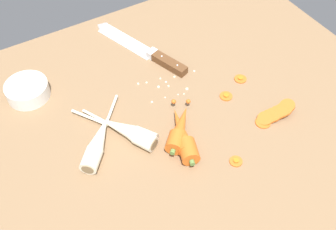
# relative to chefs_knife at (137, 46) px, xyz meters

# --- Properties ---
(ground_plane) EXTENTS (1.20, 0.90, 0.04)m
(ground_plane) POSITION_rel_chefs_knife_xyz_m (-0.06, -0.26, -0.03)
(ground_plane) COLOR brown
(chefs_knife) EXTENTS (0.15, 0.34, 0.04)m
(chefs_knife) POSITION_rel_chefs_knife_xyz_m (0.00, 0.00, 0.00)
(chefs_knife) COLOR silver
(chefs_knife) RESTS_ON ground_plane
(whole_carrot) EXTENTS (0.09, 0.19, 0.04)m
(whole_carrot) POSITION_rel_chefs_knife_xyz_m (-0.06, -0.35, 0.01)
(whole_carrot) COLOR #D6601E
(whole_carrot) RESTS_ON ground_plane
(whole_carrot_second) EXTENTS (0.13, 0.13, 0.04)m
(whole_carrot_second) POSITION_rel_chefs_knife_xyz_m (-0.06, -0.33, 0.01)
(whole_carrot_second) COLOR #D6601E
(whole_carrot_second) RESTS_ON ground_plane
(parsnip_front) EXTENTS (0.17, 0.19, 0.04)m
(parsnip_front) POSITION_rel_chefs_knife_xyz_m (-0.24, -0.27, 0.01)
(parsnip_front) COLOR silver
(parsnip_front) RESTS_ON ground_plane
(parsnip_mid_left) EXTENTS (0.15, 0.21, 0.04)m
(parsnip_mid_left) POSITION_rel_chefs_knife_xyz_m (-0.17, -0.27, 0.01)
(parsnip_mid_left) COLOR silver
(parsnip_mid_left) RESTS_ON ground_plane
(parsnip_mid_right) EXTENTS (0.12, 0.20, 0.04)m
(parsnip_mid_right) POSITION_rel_chefs_knife_xyz_m (-0.17, -0.28, 0.01)
(parsnip_mid_right) COLOR silver
(parsnip_mid_right) RESTS_ON ground_plane
(carrot_slice_stack) EXTENTS (0.11, 0.05, 0.03)m
(carrot_slice_stack) POSITION_rel_chefs_knife_xyz_m (0.17, -0.41, 0.01)
(carrot_slice_stack) COLOR #D6601E
(carrot_slice_stack) RESTS_ON ground_plane
(carrot_slice_stray_near) EXTENTS (0.03, 0.03, 0.01)m
(carrot_slice_stray_near) POSITION_rel_chefs_knife_xyz_m (0.18, -0.26, -0.00)
(carrot_slice_stray_near) COLOR #D6601E
(carrot_slice_stray_near) RESTS_ON ground_plane
(carrot_slice_stray_mid) EXTENTS (0.03, 0.03, 0.01)m
(carrot_slice_stray_mid) POSITION_rel_chefs_knife_xyz_m (0.01, -0.47, -0.00)
(carrot_slice_stray_mid) COLOR #D6601E
(carrot_slice_stray_mid) RESTS_ON ground_plane
(carrot_slice_stray_far) EXTENTS (0.03, 0.03, 0.01)m
(carrot_slice_stray_far) POSITION_rel_chefs_knife_xyz_m (0.11, -0.29, -0.00)
(carrot_slice_stray_far) COLOR #D6601E
(carrot_slice_stray_far) RESTS_ON ground_plane
(prep_bowl) EXTENTS (0.11, 0.11, 0.04)m
(prep_bowl) POSITION_rel_chefs_knife_xyz_m (-0.33, -0.02, 0.01)
(prep_bowl) COLOR white
(prep_bowl) RESTS_ON ground_plane
(mince_crumbs) EXTENTS (0.16, 0.10, 0.01)m
(mince_crumbs) POSITION_rel_chefs_knife_xyz_m (0.00, -0.17, -0.00)
(mince_crumbs) COLOR beige
(mince_crumbs) RESTS_ON ground_plane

